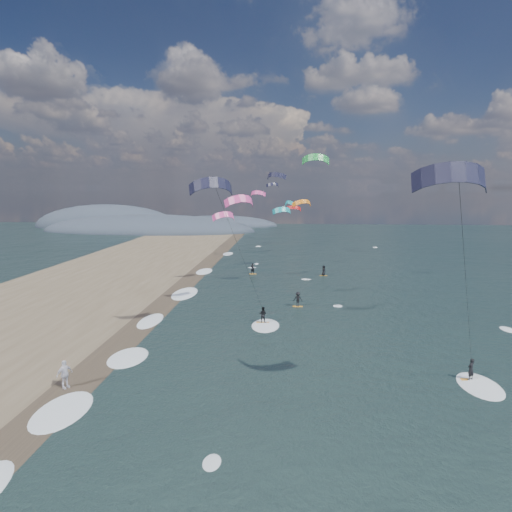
{
  "coord_description": "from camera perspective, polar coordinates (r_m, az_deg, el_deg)",
  "views": [
    {
      "loc": [
        1.77,
        -24.07,
        12.77
      ],
      "look_at": [
        -1.0,
        12.0,
        7.0
      ],
      "focal_mm": 30.0,
      "sensor_mm": 36.0,
      "label": 1
    }
  ],
  "objects": [
    {
      "name": "wet_sand_strip",
      "position": [
        38.9,
        -16.9,
        -10.5
      ],
      "size": [
        3.0,
        240.0,
        0.0
      ],
      "primitive_type": "cube",
      "color": "#382D23",
      "rests_on": "ground"
    },
    {
      "name": "beach_walker",
      "position": [
        31.04,
        -24.17,
        -14.19
      ],
      "size": [
        0.95,
        1.17,
        1.86
      ],
      "primitive_type": "imported",
      "rotation": [
        0.0,
        0.0,
        1.04
      ],
      "color": "silver",
      "rests_on": "ground"
    },
    {
      "name": "kitesurfer_near_a",
      "position": [
        25.12,
        25.97,
        3.02
      ],
      "size": [
        7.43,
        8.18,
        14.6
      ],
      "color": "orange",
      "rests_on": "ground"
    },
    {
      "name": "shoreline_surf",
      "position": [
        42.76,
        -13.07,
        -8.56
      ],
      "size": [
        2.4,
        79.4,
        0.11
      ],
      "color": "white",
      "rests_on": "ground"
    },
    {
      "name": "ground",
      "position": [
        27.31,
        0.18,
        -18.82
      ],
      "size": [
        260.0,
        260.0,
        0.0
      ],
      "primitive_type": "plane",
      "color": "black",
      "rests_on": "ground"
    },
    {
      "name": "far_kitesurfers",
      "position": [
        54.96,
        5.28,
        -3.55
      ],
      "size": [
        11.61,
        17.97,
        1.66
      ],
      "color": "orange",
      "rests_on": "ground"
    },
    {
      "name": "bg_kite_field",
      "position": [
        80.16,
        3.14,
        8.24
      ],
      "size": [
        14.87,
        77.71,
        9.1
      ],
      "color": "black",
      "rests_on": "ground"
    },
    {
      "name": "kitesurfer_near_b",
      "position": [
        35.65,
        -3.15,
        2.91
      ],
      "size": [
        6.95,
        8.65,
        14.2
      ],
      "color": "orange",
      "rests_on": "ground"
    },
    {
      "name": "coastal_hills",
      "position": [
        140.51,
        -15.04,
        3.54
      ],
      "size": [
        80.0,
        41.0,
        15.0
      ],
      "color": "#3D4756",
      "rests_on": "ground"
    }
  ]
}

